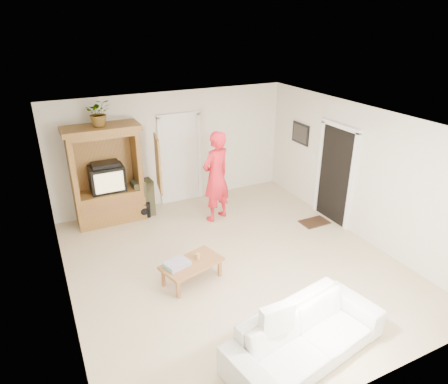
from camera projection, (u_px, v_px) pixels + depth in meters
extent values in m
plane|color=tan|center=(233.00, 263.00, 7.20)|extent=(6.00, 6.00, 0.00)
plane|color=white|center=(234.00, 122.00, 6.14)|extent=(6.00, 6.00, 0.00)
plane|color=silver|center=(173.00, 149.00, 9.13)|extent=(5.50, 0.00, 5.50)
plane|color=silver|center=(363.00, 305.00, 4.21)|extent=(5.50, 0.00, 5.50)
plane|color=silver|center=(58.00, 235.00, 5.57)|extent=(0.00, 6.00, 6.00)
plane|color=silver|center=(358.00, 172.00, 7.78)|extent=(0.00, 6.00, 6.00)
cube|color=olive|center=(111.00, 205.00, 8.59)|extent=(1.40, 0.60, 0.70)
cube|color=olive|center=(72.00, 169.00, 7.94)|extent=(0.10, 0.60, 1.20)
cube|color=olive|center=(136.00, 159.00, 8.46)|extent=(0.10, 0.60, 1.20)
cube|color=olive|center=(103.00, 160.00, 8.42)|extent=(1.40, 0.06, 1.20)
cube|color=olive|center=(101.00, 133.00, 7.94)|extent=(1.40, 0.60, 0.10)
cube|color=olive|center=(101.00, 128.00, 7.90)|extent=(1.52, 0.68, 0.10)
cube|color=olive|center=(158.00, 164.00, 8.21)|extent=(0.16, 0.67, 1.15)
cube|color=black|center=(107.00, 178.00, 8.36)|extent=(0.70, 0.52, 0.55)
cube|color=tan|center=(109.00, 183.00, 8.14)|extent=(0.58, 0.02, 0.42)
cube|color=black|center=(105.00, 164.00, 8.21)|extent=(0.55, 0.35, 0.08)
cube|color=#9E6B36|center=(113.00, 207.00, 8.31)|extent=(1.19, 0.03, 0.25)
cube|color=white|center=(180.00, 160.00, 9.28)|extent=(0.85, 0.05, 2.04)
cube|color=black|center=(335.00, 175.00, 8.37)|extent=(0.05, 0.90, 2.04)
cube|color=black|center=(301.00, 133.00, 9.21)|extent=(0.03, 0.60, 0.48)
cube|color=#382316|center=(314.00, 222.00, 8.61)|extent=(0.60, 0.40, 0.02)
imported|color=#4C7238|center=(99.00, 113.00, 7.75)|extent=(0.51, 0.45, 0.53)
imported|color=red|center=(216.00, 177.00, 8.41)|extent=(0.84, 0.70, 1.97)
imported|color=silver|center=(306.00, 336.00, 5.14)|extent=(2.35, 1.26, 0.65)
cube|color=#9E6B36|center=(192.00, 264.00, 6.59)|extent=(1.11, 0.80, 0.05)
cube|color=#9E6B36|center=(178.00, 290.00, 6.26)|extent=(0.07, 0.07, 0.32)
cube|color=#9E6B36|center=(163.00, 278.00, 6.54)|extent=(0.07, 0.07, 0.32)
cube|color=#9E6B36|center=(220.00, 268.00, 6.80)|extent=(0.07, 0.07, 0.32)
cube|color=#9E6B36|center=(204.00, 258.00, 7.08)|extent=(0.07, 0.07, 0.32)
cube|color=#EB4E86|center=(177.00, 264.00, 6.47)|extent=(0.44, 0.37, 0.08)
cylinder|color=tan|center=(198.00, 256.00, 6.66)|extent=(0.08, 0.08, 0.10)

